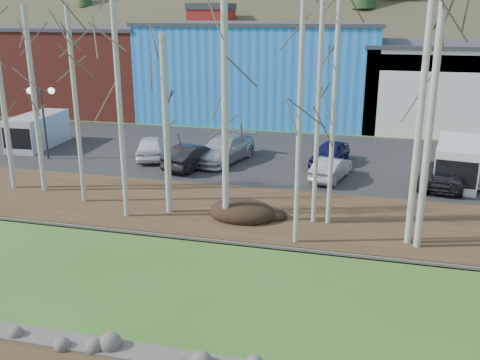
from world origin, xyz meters
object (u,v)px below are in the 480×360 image
(car_4, at_px, (331,168))
(van_grey, at_px, (36,131))
(street_lamp, at_px, (42,103))
(car_0, at_px, (151,147))
(car_2, at_px, (224,149))
(van_white, at_px, (457,163))
(car_3, at_px, (330,153))
(car_5, at_px, (442,173))
(car_1, at_px, (192,156))

(car_4, height_order, van_grey, van_grey)
(street_lamp, bearing_deg, van_grey, 121.07)
(car_0, distance_m, van_grey, 8.89)
(car_4, bearing_deg, car_2, -5.01)
(van_white, bearing_deg, street_lamp, -168.98)
(street_lamp, xyz_separation_m, car_3, (17.66, 3.08, -2.87))
(car_5, bearing_deg, van_white, -132.88)
(van_white, relative_size, van_grey, 1.04)
(car_5, distance_m, van_grey, 26.48)
(car_0, xyz_separation_m, van_white, (18.37, -0.68, 0.39))
(van_white, xyz_separation_m, van_grey, (-27.22, 1.45, -0.01))
(car_2, bearing_deg, car_1, -114.66)
(van_grey, bearing_deg, street_lamp, -49.25)
(street_lamp, xyz_separation_m, van_grey, (-2.48, 2.55, -2.46))
(van_grey, bearing_deg, car_5, -8.15)
(van_white, bearing_deg, car_2, -176.09)
(street_lamp, relative_size, car_0, 1.05)
(car_2, relative_size, van_grey, 1.04)
(street_lamp, relative_size, car_1, 1.02)
(car_0, bearing_deg, car_5, 155.63)
(car_1, height_order, car_2, car_2)
(car_4, bearing_deg, car_0, 3.99)
(car_4, height_order, car_5, car_5)
(car_1, xyz_separation_m, car_2, (1.47, 1.85, 0.06))
(car_0, bearing_deg, car_3, 166.68)
(car_2, bearing_deg, van_white, 9.26)
(car_3, bearing_deg, car_0, -161.24)
(car_2, height_order, van_white, van_white)
(street_lamp, relative_size, van_grey, 0.87)
(car_4, bearing_deg, car_5, -163.28)
(car_1, xyz_separation_m, car_3, (7.97, 2.75, -0.03))
(street_lamp, relative_size, car_2, 0.84)
(car_2, bearing_deg, car_5, 5.89)
(car_0, height_order, car_5, car_0)
(street_lamp, distance_m, car_4, 18.25)
(car_2, distance_m, car_3, 6.56)
(car_5, bearing_deg, street_lamp, 8.07)
(car_4, bearing_deg, street_lamp, 12.69)
(car_2, bearing_deg, street_lamp, -155.11)
(car_4, distance_m, car_5, 5.90)
(street_lamp, relative_size, car_3, 1.10)
(street_lamp, distance_m, van_white, 24.88)
(car_1, bearing_deg, van_grey, 3.43)
(car_2, relative_size, car_4, 1.39)
(car_5, bearing_deg, car_4, 11.10)
(car_0, xyz_separation_m, car_3, (11.30, 1.30, -0.03))
(car_2, xyz_separation_m, van_white, (13.57, -1.08, 0.34))
(street_lamp, xyz_separation_m, car_1, (9.69, 0.33, -2.84))
(car_3, height_order, car_4, car_3)
(car_0, bearing_deg, van_grey, -24.85)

